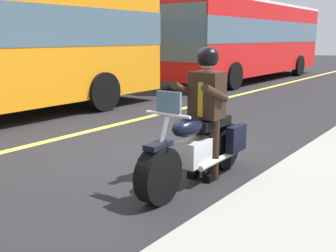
% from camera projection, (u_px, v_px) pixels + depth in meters
% --- Properties ---
extents(ground_plane, '(80.00, 80.00, 0.00)m').
position_uv_depth(ground_plane, '(149.00, 155.00, 6.35)').
color(ground_plane, black).
extents(lane_center_stripe, '(60.00, 0.16, 0.01)m').
position_uv_depth(lane_center_stripe, '(68.00, 136.00, 7.53)').
color(lane_center_stripe, '#E5DB4C').
rests_on(lane_center_stripe, ground_plane).
extents(motorcycle_main, '(2.21, 0.62, 1.26)m').
position_uv_depth(motorcycle_main, '(198.00, 148.00, 5.07)').
color(motorcycle_main, black).
rests_on(motorcycle_main, ground_plane).
extents(rider_main, '(0.63, 0.55, 1.74)m').
position_uv_depth(rider_main, '(206.00, 102.00, 5.10)').
color(rider_main, black).
rests_on(rider_main, ground_plane).
extents(bus_far, '(11.05, 2.70, 3.30)m').
position_uv_depth(bus_far, '(248.00, 37.00, 17.40)').
color(bus_far, red).
rests_on(bus_far, ground_plane).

